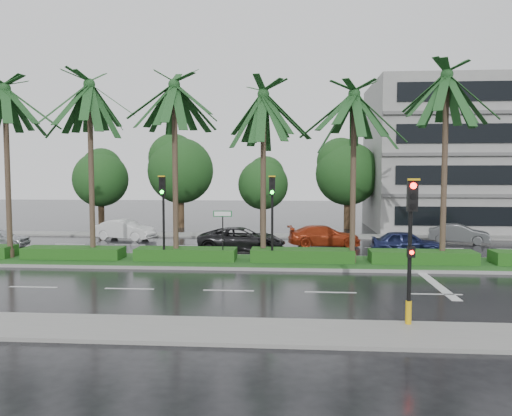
# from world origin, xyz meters

# --- Properties ---
(ground) EXTENTS (120.00, 120.00, 0.00)m
(ground) POSITION_xyz_m (0.00, 0.00, 0.00)
(ground) COLOR black
(ground) RESTS_ON ground
(near_sidewalk) EXTENTS (40.00, 2.40, 0.12)m
(near_sidewalk) POSITION_xyz_m (0.00, -10.20, 0.06)
(near_sidewalk) COLOR slate
(near_sidewalk) RESTS_ON ground
(far_sidewalk) EXTENTS (40.00, 2.00, 0.12)m
(far_sidewalk) POSITION_xyz_m (0.00, 12.00, 0.06)
(far_sidewalk) COLOR slate
(far_sidewalk) RESTS_ON ground
(median) EXTENTS (36.00, 4.00, 0.15)m
(median) POSITION_xyz_m (0.00, 1.00, 0.08)
(median) COLOR gray
(median) RESTS_ON ground
(hedge) EXTENTS (35.20, 1.40, 0.60)m
(hedge) POSITION_xyz_m (0.00, 1.00, 0.45)
(hedge) COLOR #1B4714
(hedge) RESTS_ON median
(lane_markings) EXTENTS (34.00, 13.06, 0.01)m
(lane_markings) POSITION_xyz_m (3.04, -0.43, 0.01)
(lane_markings) COLOR silver
(lane_markings) RESTS_ON ground
(palm_row) EXTENTS (26.30, 4.20, 10.11)m
(palm_row) POSITION_xyz_m (-1.25, 1.02, 8.32)
(palm_row) COLOR #423126
(palm_row) RESTS_ON median
(signal_near) EXTENTS (0.34, 0.45, 4.36)m
(signal_near) POSITION_xyz_m (6.00, -9.39, 2.50)
(signal_near) COLOR black
(signal_near) RESTS_ON near_sidewalk
(signal_median_left) EXTENTS (0.34, 0.42, 4.36)m
(signal_median_left) POSITION_xyz_m (-4.00, 0.30, 3.00)
(signal_median_left) COLOR black
(signal_median_left) RESTS_ON median
(signal_median_right) EXTENTS (0.34, 0.42, 4.36)m
(signal_median_right) POSITION_xyz_m (1.50, 0.30, 3.00)
(signal_median_right) COLOR black
(signal_median_right) RESTS_ON median
(street_sign) EXTENTS (0.95, 0.09, 2.60)m
(street_sign) POSITION_xyz_m (-1.00, 0.48, 2.12)
(street_sign) COLOR black
(street_sign) RESTS_ON median
(bg_trees) EXTENTS (32.84, 5.54, 8.01)m
(bg_trees) POSITION_xyz_m (0.14, 17.59, 4.71)
(bg_trees) COLOR #3D311B
(bg_trees) RESTS_ON ground
(building) EXTENTS (16.00, 10.00, 12.00)m
(building) POSITION_xyz_m (17.00, 18.00, 6.00)
(building) COLOR gray
(building) RESTS_ON ground
(car_white) EXTENTS (2.37, 4.44, 1.39)m
(car_white) POSITION_xyz_m (-9.17, 9.50, 0.69)
(car_white) COLOR silver
(car_white) RESTS_ON ground
(car_darkgrey) EXTENTS (2.53, 5.24, 1.44)m
(car_darkgrey) POSITION_xyz_m (-0.50, 4.89, 0.72)
(car_darkgrey) COLOR black
(car_darkgrey) RESTS_ON ground
(car_red) EXTENTS (2.39, 4.75, 1.32)m
(car_red) POSITION_xyz_m (4.50, 7.32, 0.66)
(car_red) COLOR #A12D11
(car_red) RESTS_ON ground
(car_blue) EXTENTS (1.86, 4.06, 1.35)m
(car_blue) POSITION_xyz_m (9.00, 4.52, 0.68)
(car_blue) COLOR #171E46
(car_blue) RESTS_ON ground
(car_grey) EXTENTS (2.39, 4.05, 1.26)m
(car_grey) POSITION_xyz_m (13.50, 9.41, 0.63)
(car_grey) COLOR #4E5153
(car_grey) RESTS_ON ground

